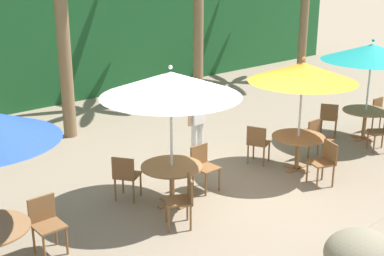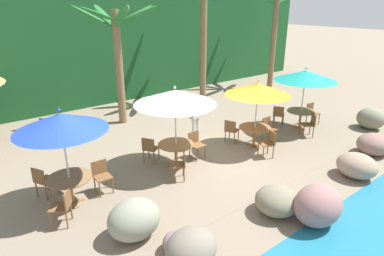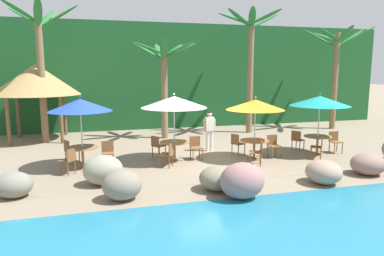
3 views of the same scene
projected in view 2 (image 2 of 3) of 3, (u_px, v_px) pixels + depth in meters
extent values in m
plane|color=gray|center=(211.00, 158.00, 10.85)|extent=(120.00, 120.00, 0.00)
cube|color=gray|center=(211.00, 157.00, 10.85)|extent=(18.00, 5.20, 0.01)
cube|color=#194C23|center=(93.00, 40.00, 16.40)|extent=(28.00, 2.40, 6.00)
ellipsoid|color=gray|center=(371.00, 118.00, 13.22)|extent=(1.03, 1.08, 0.85)
ellipsoid|color=gray|center=(277.00, 201.00, 7.89)|extent=(1.04, 1.05, 0.69)
ellipsoid|color=#8C6B60|center=(374.00, 144.00, 11.01)|extent=(1.14, 1.04, 0.71)
ellipsoid|color=gray|center=(134.00, 219.00, 7.05)|extent=(1.17, 0.98, 0.89)
ellipsoid|color=#9A6C6A|center=(318.00, 205.00, 7.47)|extent=(1.21, 0.98, 0.97)
ellipsoid|color=gray|center=(357.00, 166.00, 9.56)|extent=(1.04, 1.14, 0.71)
ellipsoid|color=gray|center=(179.00, 244.00, 6.65)|extent=(0.64, 0.73, 0.45)
ellipsoid|color=gray|center=(191.00, 249.00, 6.28)|extent=(1.04, 0.91, 0.79)
cylinder|color=silver|center=(67.00, 163.00, 7.99)|extent=(0.04, 0.04, 2.30)
cone|color=blue|center=(61.00, 122.00, 7.62)|extent=(2.16, 2.16, 0.42)
sphere|color=blue|center=(59.00, 110.00, 7.51)|extent=(0.07, 0.07, 0.07)
cube|color=olive|center=(73.00, 203.00, 8.40)|extent=(0.60, 0.12, 0.03)
cube|color=olive|center=(73.00, 203.00, 8.40)|extent=(0.12, 0.60, 0.03)
cylinder|color=olive|center=(71.00, 190.00, 8.27)|extent=(0.09, 0.09, 0.71)
cylinder|color=olive|center=(69.00, 178.00, 8.14)|extent=(1.10, 1.10, 0.03)
cylinder|color=brown|center=(113.00, 186.00, 8.76)|extent=(0.04, 0.04, 0.45)
cylinder|color=brown|center=(100.00, 190.00, 8.56)|extent=(0.04, 0.04, 0.45)
cylinder|color=brown|center=(107.00, 180.00, 9.03)|extent=(0.04, 0.04, 0.45)
cylinder|color=brown|center=(95.00, 184.00, 8.83)|extent=(0.04, 0.04, 0.45)
cube|color=brown|center=(103.00, 177.00, 8.71)|extent=(0.43, 0.43, 0.03)
cube|color=brown|center=(99.00, 168.00, 8.79)|extent=(0.42, 0.04, 0.42)
cylinder|color=brown|center=(48.00, 183.00, 8.88)|extent=(0.04, 0.04, 0.45)
cylinder|color=brown|center=(57.00, 186.00, 8.74)|extent=(0.04, 0.04, 0.45)
cylinder|color=brown|center=(37.00, 190.00, 8.58)|extent=(0.04, 0.04, 0.45)
cylinder|color=brown|center=(47.00, 193.00, 8.44)|extent=(0.04, 0.04, 0.45)
cube|color=brown|center=(46.00, 180.00, 8.57)|extent=(0.56, 0.56, 0.03)
cube|color=brown|center=(38.00, 177.00, 8.33)|extent=(0.22, 0.39, 0.42)
cylinder|color=brown|center=(51.00, 221.00, 7.35)|extent=(0.04, 0.04, 0.45)
cylinder|color=brown|center=(56.00, 211.00, 7.68)|extent=(0.04, 0.04, 0.45)
cylinder|color=brown|center=(67.00, 220.00, 7.37)|extent=(0.04, 0.04, 0.45)
cylinder|color=brown|center=(71.00, 211.00, 7.70)|extent=(0.04, 0.04, 0.45)
cube|color=brown|center=(60.00, 207.00, 7.44)|extent=(0.58, 0.58, 0.03)
cube|color=brown|center=(68.00, 199.00, 7.38)|extent=(0.27, 0.37, 0.42)
cylinder|color=silver|center=(176.00, 131.00, 9.91)|extent=(0.04, 0.04, 2.32)
cone|color=white|center=(175.00, 97.00, 9.54)|extent=(2.43, 2.43, 0.42)
sphere|color=white|center=(175.00, 87.00, 9.43)|extent=(0.07, 0.07, 0.07)
cube|color=olive|center=(176.00, 165.00, 10.32)|extent=(0.60, 0.12, 0.03)
cube|color=olive|center=(176.00, 165.00, 10.32)|extent=(0.12, 0.60, 0.03)
cylinder|color=olive|center=(176.00, 155.00, 10.20)|extent=(0.09, 0.09, 0.71)
cylinder|color=olive|center=(176.00, 144.00, 10.07)|extent=(1.10, 1.10, 0.03)
cylinder|color=brown|center=(205.00, 152.00, 10.72)|extent=(0.04, 0.04, 0.45)
cylinder|color=brown|center=(197.00, 155.00, 10.51)|extent=(0.04, 0.04, 0.45)
cylinder|color=brown|center=(198.00, 149.00, 10.98)|extent=(0.04, 0.04, 0.45)
cylinder|color=brown|center=(190.00, 151.00, 10.77)|extent=(0.04, 0.04, 0.45)
cube|color=brown|center=(197.00, 145.00, 10.66)|extent=(0.42, 0.42, 0.03)
cube|color=brown|center=(193.00, 138.00, 10.73)|extent=(0.42, 0.04, 0.42)
cylinder|color=brown|center=(149.00, 152.00, 10.72)|extent=(0.04, 0.04, 0.45)
cylinder|color=brown|center=(159.00, 154.00, 10.61)|extent=(0.04, 0.04, 0.45)
cylinder|color=brown|center=(144.00, 157.00, 10.41)|extent=(0.04, 0.04, 0.45)
cylinder|color=brown|center=(154.00, 158.00, 10.30)|extent=(0.04, 0.04, 0.45)
cube|color=brown|center=(151.00, 148.00, 10.43)|extent=(0.58, 0.58, 0.03)
cube|color=brown|center=(148.00, 145.00, 10.18)|extent=(0.26, 0.37, 0.42)
cylinder|color=brown|center=(171.00, 175.00, 9.28)|extent=(0.04, 0.04, 0.45)
cylinder|color=brown|center=(171.00, 169.00, 9.61)|extent=(0.04, 0.04, 0.45)
cylinder|color=brown|center=(184.00, 175.00, 9.31)|extent=(0.04, 0.04, 0.45)
cylinder|color=brown|center=(183.00, 169.00, 9.64)|extent=(0.04, 0.04, 0.45)
cube|color=brown|center=(177.00, 165.00, 9.37)|extent=(0.58, 0.58, 0.03)
cube|color=brown|center=(184.00, 158.00, 9.32)|extent=(0.26, 0.37, 0.42)
cylinder|color=silver|center=(256.00, 117.00, 11.28)|extent=(0.04, 0.04, 2.19)
cone|color=orange|center=(258.00, 89.00, 10.93)|extent=(2.19, 2.19, 0.38)
sphere|color=orange|center=(258.00, 81.00, 10.83)|extent=(0.07, 0.07, 0.07)
cube|color=olive|center=(254.00, 146.00, 11.67)|extent=(0.60, 0.12, 0.03)
cube|color=olive|center=(254.00, 146.00, 11.67)|extent=(0.12, 0.60, 0.03)
cylinder|color=olive|center=(254.00, 137.00, 11.54)|extent=(0.09, 0.09, 0.71)
cylinder|color=olive|center=(255.00, 128.00, 11.42)|extent=(1.10, 1.10, 0.03)
cylinder|color=brown|center=(277.00, 135.00, 12.06)|extent=(0.04, 0.04, 0.45)
cylinder|color=brown|center=(270.00, 138.00, 11.85)|extent=(0.04, 0.04, 0.45)
cylinder|color=brown|center=(269.00, 133.00, 12.32)|extent=(0.04, 0.04, 0.45)
cylinder|color=brown|center=(263.00, 135.00, 12.12)|extent=(0.04, 0.04, 0.45)
cube|color=brown|center=(270.00, 129.00, 12.00)|extent=(0.42, 0.42, 0.03)
cube|color=brown|center=(266.00, 123.00, 12.08)|extent=(0.42, 0.04, 0.42)
cylinder|color=brown|center=(229.00, 134.00, 12.22)|extent=(0.04, 0.04, 0.45)
cylinder|color=brown|center=(238.00, 135.00, 12.05)|extent=(0.04, 0.04, 0.45)
cylinder|color=brown|center=(225.00, 137.00, 11.93)|extent=(0.04, 0.04, 0.45)
cylinder|color=brown|center=(234.00, 139.00, 11.77)|extent=(0.04, 0.04, 0.45)
cube|color=brown|center=(232.00, 130.00, 11.91)|extent=(0.55, 0.55, 0.03)
cube|color=brown|center=(230.00, 127.00, 11.68)|extent=(0.19, 0.40, 0.42)
cylinder|color=brown|center=(263.00, 153.00, 10.63)|extent=(0.04, 0.04, 0.45)
cylinder|color=brown|center=(258.00, 149.00, 10.95)|extent=(0.04, 0.04, 0.45)
cylinder|color=brown|center=(273.00, 152.00, 10.72)|extent=(0.04, 0.04, 0.45)
cylinder|color=brown|center=(268.00, 148.00, 11.04)|extent=(0.04, 0.04, 0.45)
cube|color=brown|center=(266.00, 144.00, 10.75)|extent=(0.55, 0.55, 0.03)
cube|color=brown|center=(272.00, 138.00, 10.73)|extent=(0.19, 0.40, 0.42)
cylinder|color=silver|center=(302.00, 101.00, 12.98)|extent=(0.04, 0.04, 2.26)
cone|color=teal|center=(306.00, 75.00, 12.61)|extent=(2.36, 2.36, 0.39)
sphere|color=teal|center=(306.00, 68.00, 12.51)|extent=(0.07, 0.07, 0.07)
cube|color=olive|center=(299.00, 128.00, 13.38)|extent=(0.60, 0.12, 0.03)
cube|color=olive|center=(299.00, 128.00, 13.38)|extent=(0.12, 0.60, 0.03)
cylinder|color=olive|center=(300.00, 120.00, 13.25)|extent=(0.09, 0.09, 0.71)
cylinder|color=olive|center=(301.00, 111.00, 13.12)|extent=(1.10, 1.10, 0.03)
cylinder|color=brown|center=(319.00, 119.00, 13.72)|extent=(0.04, 0.04, 0.45)
cylinder|color=brown|center=(314.00, 121.00, 13.53)|extent=(0.04, 0.04, 0.45)
cylinder|color=brown|center=(312.00, 117.00, 13.99)|extent=(0.04, 0.04, 0.45)
cylinder|color=brown|center=(306.00, 119.00, 13.80)|extent=(0.04, 0.04, 0.45)
cube|color=brown|center=(313.00, 113.00, 13.67)|extent=(0.44, 0.44, 0.03)
cube|color=brown|center=(310.00, 108.00, 13.76)|extent=(0.42, 0.06, 0.42)
cylinder|color=brown|center=(274.00, 118.00, 13.82)|extent=(0.04, 0.04, 0.45)
cylinder|color=brown|center=(283.00, 120.00, 13.69)|extent=(0.04, 0.04, 0.45)
cylinder|color=brown|center=(273.00, 121.00, 13.51)|extent=(0.04, 0.04, 0.45)
cylinder|color=brown|center=(282.00, 122.00, 13.38)|extent=(0.04, 0.04, 0.45)
cube|color=brown|center=(279.00, 115.00, 13.51)|extent=(0.57, 0.57, 0.03)
cube|color=brown|center=(278.00, 112.00, 13.27)|extent=(0.24, 0.38, 0.42)
cylinder|color=brown|center=(304.00, 132.00, 12.34)|extent=(0.04, 0.04, 0.45)
cylinder|color=brown|center=(301.00, 129.00, 12.67)|extent=(0.04, 0.04, 0.45)
cylinder|color=brown|center=(313.00, 132.00, 12.34)|extent=(0.04, 0.04, 0.45)
cylinder|color=brown|center=(310.00, 129.00, 12.68)|extent=(0.04, 0.04, 0.45)
cube|color=brown|center=(308.00, 125.00, 12.42)|extent=(0.59, 0.59, 0.03)
cube|color=brown|center=(313.00, 120.00, 12.35)|extent=(0.28, 0.36, 0.42)
cylinder|color=brown|center=(119.00, 69.00, 13.25)|extent=(0.32, 0.32, 4.54)
ellipsoid|color=#236B2D|center=(135.00, 15.00, 12.95)|extent=(1.60, 0.47, 0.80)
ellipsoid|color=#236B2D|center=(122.00, 14.00, 13.29)|extent=(1.39, 1.35, 0.80)
ellipsoid|color=#236B2D|center=(104.00, 16.00, 13.11)|extent=(0.47, 1.54, 0.93)
ellipsoid|color=#236B2D|center=(92.00, 16.00, 12.35)|extent=(1.54, 0.96, 0.91)
ellipsoid|color=#236B2D|center=(98.00, 14.00, 11.83)|extent=(1.66, 0.88, 0.61)
ellipsoid|color=#236B2D|center=(121.00, 17.00, 11.83)|extent=(0.64, 1.58, 0.89)
ellipsoid|color=#236B2D|center=(137.00, 14.00, 12.47)|extent=(1.45, 1.32, 0.71)
cylinder|color=brown|center=(203.00, 39.00, 15.98)|extent=(0.32, 0.32, 6.19)
cylinder|color=brown|center=(273.00, 40.00, 19.03)|extent=(0.32, 0.32, 5.44)
cylinder|color=white|center=(194.00, 129.00, 12.09)|extent=(0.13, 0.13, 0.86)
cylinder|color=white|center=(197.00, 128.00, 12.19)|extent=(0.13, 0.13, 0.86)
cube|color=white|center=(196.00, 110.00, 11.88)|extent=(0.34, 0.20, 0.58)
cylinder|color=#D6AD89|center=(191.00, 112.00, 11.77)|extent=(0.08, 0.08, 0.50)
cylinder|color=#D6AD89|center=(200.00, 110.00, 12.02)|extent=(0.08, 0.08, 0.50)
sphere|color=#D6AD89|center=(196.00, 99.00, 11.73)|extent=(0.21, 0.21, 0.21)
sphere|color=black|center=(196.00, 98.00, 11.72)|extent=(0.18, 0.18, 0.18)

